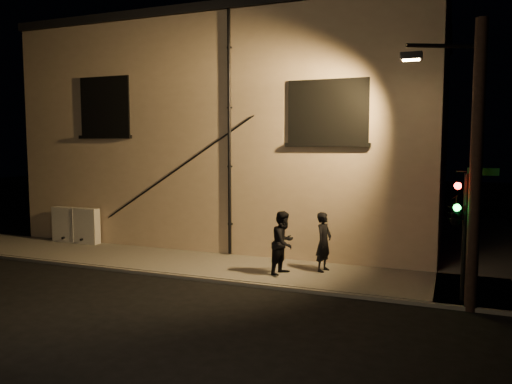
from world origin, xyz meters
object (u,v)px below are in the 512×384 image
at_px(pedestrian_a, 324,242).
at_px(traffic_signal, 457,212).
at_px(pedestrian_b, 284,243).
at_px(streetlamp_pole, 471,158).
at_px(utility_cabinet, 76,225).

height_order(pedestrian_a, traffic_signal, traffic_signal).
xyz_separation_m(pedestrian_a, pedestrian_b, (-1.02, -0.77, 0.04)).
distance_m(traffic_signal, streetlamp_pole, 1.37).
distance_m(utility_cabinet, pedestrian_b, 9.24).
distance_m(utility_cabinet, pedestrian_a, 10.16).
relative_size(utility_cabinet, pedestrian_a, 1.16).
bearing_deg(traffic_signal, streetlamp_pole, -39.48).
height_order(pedestrian_b, streetlamp_pole, streetlamp_pole).
relative_size(pedestrian_a, pedestrian_b, 0.96).
xyz_separation_m(pedestrian_a, traffic_signal, (3.68, -1.64, 1.30)).
bearing_deg(streetlamp_pole, pedestrian_a, 154.80).
relative_size(pedestrian_a, streetlamp_pole, 0.26).
bearing_deg(traffic_signal, utility_cabinet, 170.01).
relative_size(utility_cabinet, streetlamp_pole, 0.31).
xyz_separation_m(pedestrian_b, traffic_signal, (4.70, -0.87, 1.26)).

